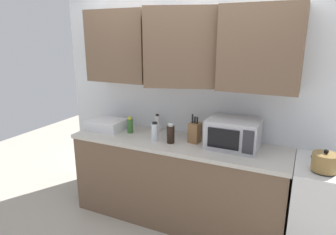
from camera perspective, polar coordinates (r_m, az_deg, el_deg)
name	(u,v)px	position (r m, az deg, el deg)	size (l,w,h in m)	color
wall_back_with_cabinets	(186,72)	(3.08, 3.51, 8.68)	(3.11, 0.54, 2.60)	white
counter_run	(176,181)	(3.21, 1.64, -12.05)	(2.24, 0.63, 0.90)	brown
kettle	(325,162)	(2.64, 27.96, -7.58)	(0.19, 0.19, 0.18)	olive
microwave	(233,134)	(2.87, 12.45, -3.07)	(0.48, 0.37, 0.28)	#B7B7BC
dish_rack	(107,125)	(3.43, -11.62, -1.37)	(0.38, 0.30, 0.12)	silver
knife_block	(195,132)	(2.97, 5.21, -2.85)	(0.11, 0.13, 0.29)	brown
bottle_clear_tall	(155,132)	(3.01, -2.59, -2.77)	(0.07, 0.07, 0.20)	silver
bottle_green_oil	(130,125)	(3.28, -7.31, -1.51)	(0.07, 0.07, 0.18)	#386B2D
bottle_soy_dark	(171,134)	(2.94, 0.51, -3.17)	(0.08, 0.08, 0.20)	black
bottle_white_jar	(157,123)	(3.29, -2.07, -1.14)	(0.06, 0.06, 0.20)	white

